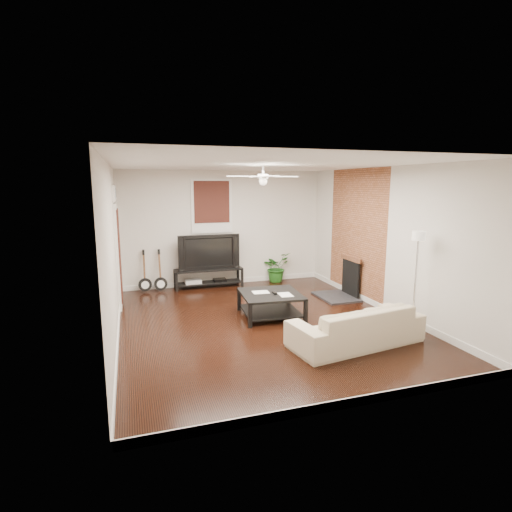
# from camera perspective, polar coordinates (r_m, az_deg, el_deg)

# --- Properties ---
(room) EXTENTS (5.01, 6.01, 2.81)m
(room) POSITION_cam_1_polar(r_m,az_deg,el_deg) (7.03, 0.99, 1.46)
(room) COLOR black
(room) RESTS_ON ground
(brick_accent) EXTENTS (0.02, 2.20, 2.80)m
(brick_accent) POSITION_cam_1_polar(r_m,az_deg,el_deg) (8.99, 14.11, 3.06)
(brick_accent) COLOR brown
(brick_accent) RESTS_ON floor
(fireplace) EXTENTS (0.80, 1.10, 0.92)m
(fireplace) POSITION_cam_1_polar(r_m,az_deg,el_deg) (9.01, 12.29, -2.93)
(fireplace) COLOR black
(fireplace) RESTS_ON floor
(window_back) EXTENTS (1.00, 0.06, 1.30)m
(window_back) POSITION_cam_1_polar(r_m,az_deg,el_deg) (9.76, -6.32, 7.08)
(window_back) COLOR black
(window_back) RESTS_ON wall_back
(door_left) EXTENTS (0.08, 1.00, 2.50)m
(door_left) POSITION_cam_1_polar(r_m,az_deg,el_deg) (8.57, -19.07, 1.46)
(door_left) COLOR white
(door_left) RESTS_ON wall_left
(tv_stand) EXTENTS (1.64, 0.44, 0.46)m
(tv_stand) POSITION_cam_1_polar(r_m,az_deg,el_deg) (9.79, -6.76, -3.11)
(tv_stand) COLOR black
(tv_stand) RESTS_ON floor
(tv) EXTENTS (1.47, 0.19, 0.84)m
(tv) POSITION_cam_1_polar(r_m,az_deg,el_deg) (9.68, -6.87, 0.66)
(tv) COLOR black
(tv) RESTS_ON tv_stand
(coffee_table) EXTENTS (1.17, 1.17, 0.46)m
(coffee_table) POSITION_cam_1_polar(r_m,az_deg,el_deg) (7.60, 2.11, -6.96)
(coffee_table) COLOR black
(coffee_table) RESTS_ON floor
(sofa) EXTENTS (2.22, 1.13, 0.62)m
(sofa) POSITION_cam_1_polar(r_m,az_deg,el_deg) (6.49, 14.08, -9.53)
(sofa) COLOR tan
(sofa) RESTS_ON floor
(floor_lamp) EXTENTS (0.32, 0.32, 1.74)m
(floor_lamp) POSITION_cam_1_polar(r_m,az_deg,el_deg) (7.06, 21.79, -3.64)
(floor_lamp) COLOR white
(floor_lamp) RESTS_ON floor
(potted_plant) EXTENTS (0.87, 0.84, 0.75)m
(potted_plant) POSITION_cam_1_polar(r_m,az_deg,el_deg) (10.26, 2.90, -1.59)
(potted_plant) COLOR #1F5C1A
(potted_plant) RESTS_ON floor
(guitar_left) EXTENTS (0.32, 0.24, 0.99)m
(guitar_left) POSITION_cam_1_polar(r_m,az_deg,el_deg) (9.54, -15.62, -2.13)
(guitar_left) COLOR black
(guitar_left) RESTS_ON floor
(guitar_right) EXTENTS (0.31, 0.22, 0.99)m
(guitar_right) POSITION_cam_1_polar(r_m,az_deg,el_deg) (9.53, -13.51, -2.06)
(guitar_right) COLOR black
(guitar_right) RESTS_ON floor
(ceiling_fan) EXTENTS (1.24, 1.24, 0.32)m
(ceiling_fan) POSITION_cam_1_polar(r_m,az_deg,el_deg) (6.95, 1.02, 11.28)
(ceiling_fan) COLOR white
(ceiling_fan) RESTS_ON ceiling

